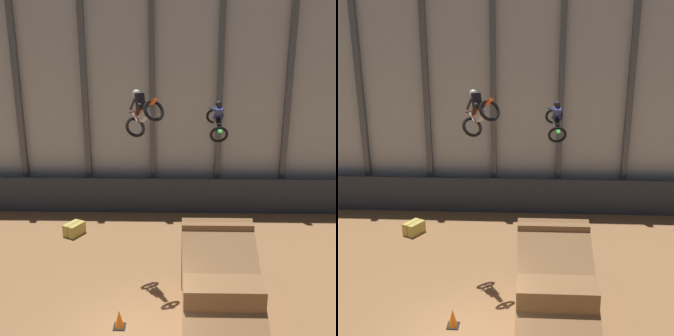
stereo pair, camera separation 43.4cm
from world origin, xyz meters
The scene contains 7 objects.
arena_back_wall centered at (0.00, 10.56, 5.33)m, with size 32.00×0.40×10.67m.
lower_barrier centered at (0.00, 9.78, 0.92)m, with size 31.36×0.20×1.84m.
dirt_ramp centered at (2.63, 1.80, 0.90)m, with size 2.40×4.23×2.62m.
rider_bike_left_air centered at (0.10, 3.51, 6.07)m, with size 1.56×1.79×1.68m.
rider_bike_right_air centered at (2.86, 6.22, 5.40)m, with size 0.81×1.87×1.67m.
traffic_cone_near_ramp centered at (-0.45, 0.62, 0.28)m, with size 0.36×0.36×0.58m.
hay_bale_trackside centered at (-3.40, 6.94, 0.28)m, with size 0.95×1.08×0.57m.
Camera 1 is at (1.23, -9.41, 7.83)m, focal length 42.00 mm.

